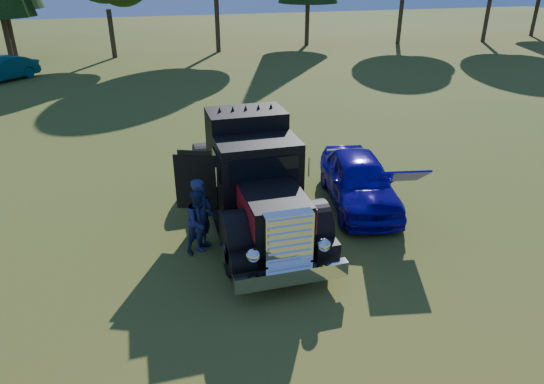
{
  "coord_description": "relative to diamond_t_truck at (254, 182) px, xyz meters",
  "views": [
    {
      "loc": [
        -2.54,
        -9.73,
        6.57
      ],
      "look_at": [
        0.36,
        0.74,
        1.39
      ],
      "focal_mm": 32.0,
      "sensor_mm": 36.0,
      "label": 1
    }
  ],
  "objects": [
    {
      "name": "ground",
      "position": [
        -0.13,
        -1.68,
        -1.28
      ],
      "size": [
        120.0,
        120.0,
        0.0
      ],
      "primitive_type": "plane",
      "color": "#335418",
      "rests_on": "ground"
    },
    {
      "name": "diamond_t_truck",
      "position": [
        0.0,
        0.0,
        0.0
      ],
      "size": [
        3.3,
        7.16,
        3.0
      ],
      "color": "black",
      "rests_on": "ground"
    },
    {
      "name": "hotrod_coupe",
      "position": [
        3.27,
        0.43,
        -0.52
      ],
      "size": [
        2.56,
        4.67,
        1.89
      ],
      "color": "#0908B6",
      "rests_on": "ground"
    },
    {
      "name": "spectator_near",
      "position": [
        -1.53,
        -0.81,
        -0.34
      ],
      "size": [
        0.75,
        0.82,
        1.89
      ],
      "primitive_type": "imported",
      "rotation": [
        0.0,
        0.0,
        1.0
      ],
      "color": "#1E2D46",
      "rests_on": "ground"
    },
    {
      "name": "spectator_far",
      "position": [
        -1.59,
        -0.9,
        -0.45
      ],
      "size": [
        1.01,
        0.95,
        1.66
      ],
      "primitive_type": "imported",
      "rotation": [
        0.0,
        0.0,
        0.53
      ],
      "color": "#1E1F47",
      "rests_on": "ground"
    },
    {
      "name": "distant_teal_car",
      "position": [
        -10.49,
        21.37,
        -0.58
      ],
      "size": [
        4.01,
        4.13,
        1.41
      ],
      "primitive_type": "imported",
      "rotation": [
        0.0,
        0.0,
        -0.76
      ],
      "color": "#092937",
      "rests_on": "ground"
    }
  ]
}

